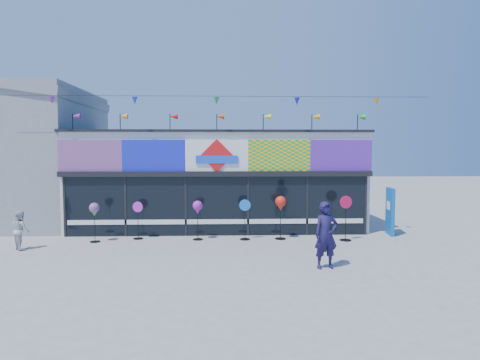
{
  "coord_description": "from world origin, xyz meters",
  "views": [
    {
      "loc": [
        0.3,
        -12.98,
        3.31
      ],
      "look_at": [
        0.84,
        2.0,
        2.26
      ],
      "focal_mm": 32.0,
      "sensor_mm": 36.0,
      "label": 1
    }
  ],
  "objects_px": {
    "spinner_1": "(138,219)",
    "adult_man": "(326,235)",
    "spinner_3": "(245,218)",
    "blue_sign": "(390,211)",
    "spinner_0": "(94,211)",
    "spinner_2": "(198,208)",
    "spinner_4": "(281,205)",
    "spinner_5": "(346,217)",
    "child": "(21,230)"
  },
  "relations": [
    {
      "from": "blue_sign",
      "to": "spinner_2",
      "type": "height_order",
      "value": "blue_sign"
    },
    {
      "from": "spinner_1",
      "to": "spinner_2",
      "type": "bearing_deg",
      "value": -5.66
    },
    {
      "from": "blue_sign",
      "to": "spinner_2",
      "type": "xyz_separation_m",
      "value": [
        -7.47,
        -0.71,
        0.24
      ]
    },
    {
      "from": "blue_sign",
      "to": "spinner_0",
      "type": "distance_m",
      "value": 11.19
    },
    {
      "from": "spinner_3",
      "to": "adult_man",
      "type": "height_order",
      "value": "adult_man"
    },
    {
      "from": "spinner_3",
      "to": "child",
      "type": "distance_m",
      "value": 7.65
    },
    {
      "from": "blue_sign",
      "to": "spinner_2",
      "type": "distance_m",
      "value": 7.5
    },
    {
      "from": "spinner_0",
      "to": "adult_man",
      "type": "xyz_separation_m",
      "value": [
        7.5,
        -3.69,
        -0.2
      ]
    },
    {
      "from": "spinner_2",
      "to": "spinner_4",
      "type": "distance_m",
      "value": 3.07
    },
    {
      "from": "spinner_1",
      "to": "spinner_4",
      "type": "relative_size",
      "value": 0.87
    },
    {
      "from": "spinner_0",
      "to": "spinner_4",
      "type": "height_order",
      "value": "spinner_4"
    },
    {
      "from": "spinner_0",
      "to": "adult_man",
      "type": "relative_size",
      "value": 0.76
    },
    {
      "from": "adult_man",
      "to": "spinner_1",
      "type": "bearing_deg",
      "value": 135.0
    },
    {
      "from": "blue_sign",
      "to": "spinner_2",
      "type": "relative_size",
      "value": 1.26
    },
    {
      "from": "spinner_1",
      "to": "adult_man",
      "type": "xyz_separation_m",
      "value": [
        6.06,
        -4.18,
        0.2
      ]
    },
    {
      "from": "spinner_3",
      "to": "spinner_5",
      "type": "relative_size",
      "value": 0.91
    },
    {
      "from": "child",
      "to": "spinner_5",
      "type": "bearing_deg",
      "value": -128.48
    },
    {
      "from": "spinner_0",
      "to": "spinner_3",
      "type": "distance_m",
      "value": 5.44
    },
    {
      "from": "spinner_0",
      "to": "adult_man",
      "type": "height_order",
      "value": "adult_man"
    },
    {
      "from": "adult_man",
      "to": "child",
      "type": "height_order",
      "value": "adult_man"
    },
    {
      "from": "spinner_5",
      "to": "child",
      "type": "distance_m",
      "value": 11.26
    },
    {
      "from": "spinner_5",
      "to": "child",
      "type": "height_order",
      "value": "spinner_5"
    },
    {
      "from": "blue_sign",
      "to": "adult_man",
      "type": "distance_m",
      "value": 5.92
    },
    {
      "from": "spinner_4",
      "to": "spinner_5",
      "type": "distance_m",
      "value": 2.41
    },
    {
      "from": "spinner_3",
      "to": "spinner_5",
      "type": "bearing_deg",
      "value": -4.68
    },
    {
      "from": "blue_sign",
      "to": "spinner_5",
      "type": "distance_m",
      "value": 2.3
    },
    {
      "from": "spinner_0",
      "to": "spinner_2",
      "type": "xyz_separation_m",
      "value": [
        3.68,
        0.27,
        0.02
      ]
    },
    {
      "from": "spinner_5",
      "to": "adult_man",
      "type": "xyz_separation_m",
      "value": [
        -1.59,
        -3.62,
        0.07
      ]
    },
    {
      "from": "spinner_1",
      "to": "adult_man",
      "type": "height_order",
      "value": "adult_man"
    },
    {
      "from": "spinner_4",
      "to": "spinner_2",
      "type": "bearing_deg",
      "value": -179.87
    },
    {
      "from": "spinner_4",
      "to": "blue_sign",
      "type": "bearing_deg",
      "value": 9.06
    },
    {
      "from": "spinner_3",
      "to": "spinner_1",
      "type": "bearing_deg",
      "value": 176.29
    },
    {
      "from": "spinner_5",
      "to": "spinner_0",
      "type": "bearing_deg",
      "value": 179.55
    },
    {
      "from": "spinner_2",
      "to": "spinner_3",
      "type": "relative_size",
      "value": 0.97
    },
    {
      "from": "spinner_0",
      "to": "spinner_3",
      "type": "bearing_deg",
      "value": 2.43
    },
    {
      "from": "adult_man",
      "to": "child",
      "type": "relative_size",
      "value": 1.44
    },
    {
      "from": "spinner_3",
      "to": "spinner_4",
      "type": "xyz_separation_m",
      "value": [
        1.33,
        0.04,
        0.5
      ]
    },
    {
      "from": "spinner_1",
      "to": "adult_man",
      "type": "distance_m",
      "value": 7.36
    },
    {
      "from": "spinner_5",
      "to": "child",
      "type": "bearing_deg",
      "value": -174.98
    },
    {
      "from": "spinner_2",
      "to": "adult_man",
      "type": "relative_size",
      "value": 0.77
    },
    {
      "from": "spinner_2",
      "to": "spinner_0",
      "type": "bearing_deg",
      "value": -175.85
    },
    {
      "from": "blue_sign",
      "to": "spinner_0",
      "type": "xyz_separation_m",
      "value": [
        -11.14,
        -0.97,
        0.22
      ]
    },
    {
      "from": "spinner_5",
      "to": "blue_sign",
      "type": "bearing_deg",
      "value": 27.0
    },
    {
      "from": "spinner_3",
      "to": "adult_man",
      "type": "bearing_deg",
      "value": -62.01
    },
    {
      "from": "spinner_3",
      "to": "blue_sign",
      "type": "bearing_deg",
      "value": 7.41
    },
    {
      "from": "spinner_1",
      "to": "spinner_5",
      "type": "bearing_deg",
      "value": -4.18
    },
    {
      "from": "child",
      "to": "blue_sign",
      "type": "bearing_deg",
      "value": -124.8
    },
    {
      "from": "spinner_1",
      "to": "spinner_5",
      "type": "xyz_separation_m",
      "value": [
        7.65,
        -0.56,
        0.13
      ]
    },
    {
      "from": "spinner_0",
      "to": "spinner_3",
      "type": "relative_size",
      "value": 0.96
    },
    {
      "from": "spinner_4",
      "to": "spinner_5",
      "type": "bearing_deg",
      "value": -8.35
    }
  ]
}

